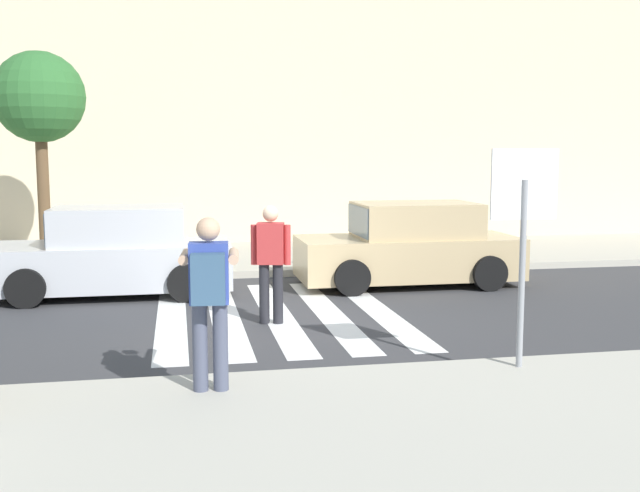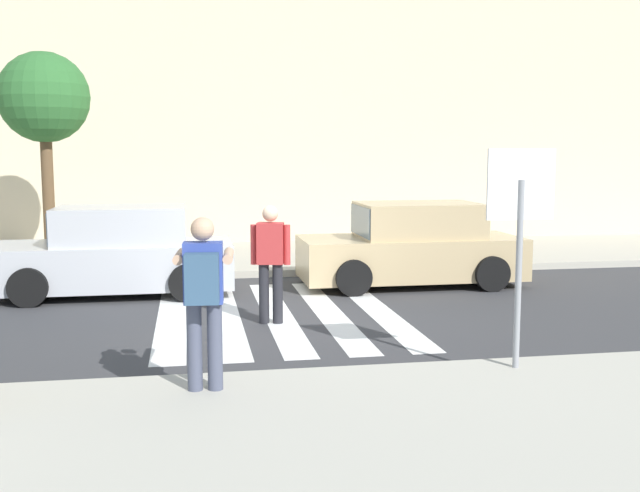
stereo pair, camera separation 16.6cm
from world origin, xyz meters
name	(u,v)px [view 2 (the right image)]	position (x,y,z in m)	size (l,w,h in m)	color
ground_plane	(279,317)	(0.00, 0.00, 0.00)	(120.00, 120.00, 0.00)	#38383A
sidewalk_far	(248,258)	(0.00, 6.00, 0.07)	(60.00, 4.80, 0.14)	#B2AD9E
building_facade_far	(234,98)	(0.00, 10.40, 3.99)	(56.00, 4.00, 7.97)	beige
crosswalk_stripe_0	(172,318)	(-1.60, 0.20, 0.00)	(0.44, 5.20, 0.01)	silver
crosswalk_stripe_1	(225,316)	(-0.80, 0.20, 0.00)	(0.44, 5.20, 0.01)	silver
crosswalk_stripe_2	(277,314)	(0.00, 0.20, 0.00)	(0.44, 5.20, 0.01)	silver
crosswalk_stripe_3	(328,312)	(0.80, 0.20, 0.00)	(0.44, 5.20, 0.01)	silver
crosswalk_stripe_4	(378,310)	(1.60, 0.20, 0.00)	(0.44, 5.20, 0.01)	silver
stop_sign	(520,210)	(2.19, -3.56, 1.87)	(0.76, 0.08, 2.39)	gray
photographer_with_backpack	(203,289)	(-1.19, -3.80, 1.17)	(0.62, 0.87, 1.72)	#474C60
pedestrian_crossing	(271,257)	(-0.16, -0.39, 0.97)	(0.57, 0.32, 1.72)	#232328
parked_car_silver	(116,254)	(-2.59, 2.30, 0.73)	(4.10, 1.92, 1.55)	#B7BABF
parked_car_tan	(412,247)	(2.79, 2.30, 0.73)	(4.10, 1.92, 1.55)	tan
street_tree_west	(44,100)	(-4.16, 5.06, 3.54)	(1.83, 1.83, 4.37)	brown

